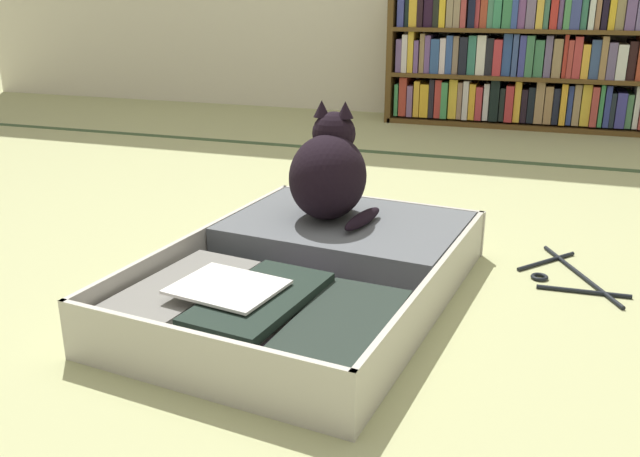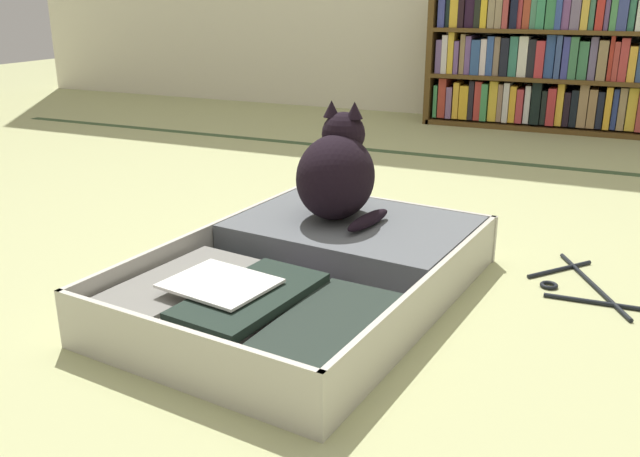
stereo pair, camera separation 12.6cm
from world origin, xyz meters
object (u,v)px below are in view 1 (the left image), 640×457
black_cat (330,173)px  open_suitcase (318,269)px  bookshelf (527,55)px  clothes_hanger (567,275)px

black_cat → open_suitcase: bearing=-80.2°
bookshelf → clothes_hanger: 2.06m
open_suitcase → black_cat: (-0.03, 0.18, 0.18)m
bookshelf → open_suitcase: size_ratio=1.51×
bookshelf → clothes_hanger: size_ratio=4.14×
black_cat → clothes_hanger: size_ratio=0.83×
open_suitcase → bookshelf: bearing=82.0°
clothes_hanger → black_cat: bearing=-171.8°
open_suitcase → clothes_hanger: size_ratio=2.74×
open_suitcase → clothes_hanger: 0.60m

